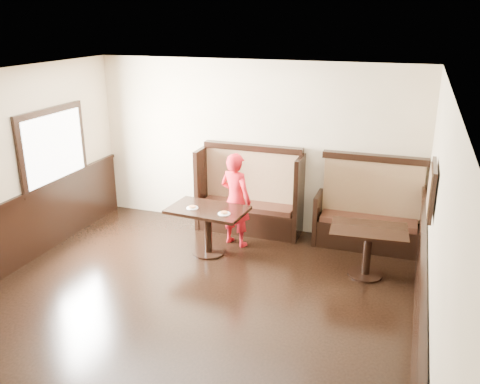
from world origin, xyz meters
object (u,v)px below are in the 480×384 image
at_px(booth_neighbor, 369,217).
at_px(table_main, 208,219).
at_px(booth_main, 250,200).
at_px(table_neighbor, 368,240).
at_px(child, 236,200).

relative_size(booth_neighbor, table_main, 1.37).
bearing_deg(booth_neighbor, booth_main, 179.95).
relative_size(booth_neighbor, table_neighbor, 1.54).
height_order(booth_main, table_neighbor, booth_main).
bearing_deg(table_main, booth_neighbor, 30.02).
relative_size(table_neighbor, child, 0.72).
bearing_deg(table_neighbor, booth_main, 149.09).
distance_m(booth_main, booth_neighbor, 1.95).
bearing_deg(child, table_main, 75.72).
relative_size(table_main, child, 0.80).
relative_size(booth_neighbor, child, 1.10).
xyz_separation_m(booth_neighbor, table_neighbor, (0.08, -1.01, 0.05)).
xyz_separation_m(table_main, table_neighbor, (2.35, 0.07, -0.03)).
distance_m(booth_main, table_main, 1.13).
bearing_deg(child, booth_main, -75.44).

